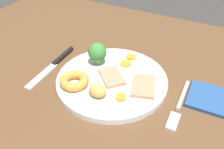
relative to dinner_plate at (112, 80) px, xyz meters
The scene contains 13 objects.
dining_table 4.08cm from the dinner_plate, 169.00° to the left, with size 120.00×84.00×3.60cm, color brown.
dinner_plate is the anchor object (origin of this frame).
meat_slice_main 7.79cm from the dinner_plate, behind, with size 7.45×4.89×0.80cm, color tan.
meat_slice_under 1.10cm from the dinner_plate, 57.50° to the left, with size 6.92×4.60×0.80cm, color tan.
yorkshire_pudding 8.85cm from the dinner_plate, 42.22° to the left, with size 6.58×6.58×2.02cm, color #C68938.
roast_potato_left 7.04cm from the dinner_plate, 90.93° to the left, with size 3.83×3.15×3.00cm, color tan.
carrot_coin_front 9.68cm from the dinner_plate, 93.59° to the right, with size 2.54×2.54×0.55cm, color orange.
carrot_coin_back 6.37cm from the dinner_plate, 95.14° to the right, with size 2.83×2.83×0.50cm, color orange.
carrot_coin_side 7.12cm from the dinner_plate, 132.64° to the left, with size 2.33×2.33×0.61cm, color orange.
broccoli_floret 7.89cm from the dinner_plate, 31.29° to the right, with size 4.58×4.58×5.62cm.
fork 16.05cm from the dinner_plate, behind, with size 2.10×15.28×0.90cm.
knife 16.37cm from the dinner_plate, ahead, with size 2.04×18.54×1.20cm.
folded_napkin 22.80cm from the dinner_plate, 168.43° to the right, with size 11.00×9.00×0.80cm, color navy.
Camera 1 is at (-16.73, 37.86, 40.03)cm, focal length 38.62 mm.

